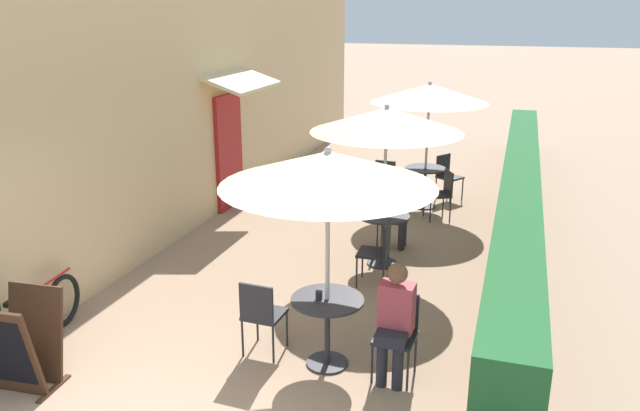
{
  "coord_description": "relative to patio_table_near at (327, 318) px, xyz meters",
  "views": [
    {
      "loc": [
        2.63,
        -3.66,
        3.59
      ],
      "look_at": [
        0.15,
        4.06,
        1.0
      ],
      "focal_mm": 35.0,
      "sensor_mm": 36.0,
      "label": 1
    }
  ],
  "objects": [
    {
      "name": "cafe_facade_wall",
      "position": [
        -3.48,
        5.24,
        1.55
      ],
      "size": [
        0.98,
        14.43,
        4.2
      ],
      "color": "#D6B784",
      "rests_on": "ground_plane"
    },
    {
      "name": "planter_hedge",
      "position": [
        1.81,
        5.27,
        -0.0
      ],
      "size": [
        0.6,
        13.43,
        1.01
      ],
      "color": "gray",
      "rests_on": "ground_plane"
    },
    {
      "name": "patio_table_near",
      "position": [
        0.0,
        0.0,
        0.0
      ],
      "size": [
        0.75,
        0.75,
        0.75
      ],
      "color": "#28282D",
      "rests_on": "ground_plane"
    },
    {
      "name": "patio_umbrella_near",
      "position": [
        -0.0,
        -0.0,
        1.58
      ],
      "size": [
        2.11,
        2.11,
        2.34
      ],
      "color": "#B7B7BC",
      "rests_on": "ground_plane"
    },
    {
      "name": "cafe_chair_near_left",
      "position": [
        -0.72,
        -0.04,
        -0.02
      ],
      "size": [
        0.42,
        0.42,
        0.87
      ],
      "rotation": [
        0.0,
        0.0,
        6.24
      ],
      "color": "#232328",
      "rests_on": "ground_plane"
    },
    {
      "name": "cafe_chair_near_right",
      "position": [
        0.72,
        0.04,
        -0.02
      ],
      "size": [
        0.42,
        0.42,
        0.87
      ],
      "rotation": [
        0.0,
        0.0,
        9.38
      ],
      "color": "#232328",
      "rests_on": "ground_plane"
    },
    {
      "name": "seated_patron_near_right",
      "position": [
        0.71,
        -0.07,
        0.15
      ],
      "size": [
        0.35,
        0.41,
        1.25
      ],
      "rotation": [
        0.0,
        0.0,
        9.38
      ],
      "color": "#23232D",
      "rests_on": "ground_plane"
    },
    {
      "name": "coffee_cup_near",
      "position": [
        -0.08,
        -0.03,
        0.26
      ],
      "size": [
        0.07,
        0.07,
        0.09
      ],
      "color": "#232328",
      "rests_on": "patio_table_near"
    },
    {
      "name": "patio_table_mid",
      "position": [
        -0.03,
        2.81,
        0.0
      ],
      "size": [
        0.75,
        0.75,
        0.75
      ],
      "color": "#28282D",
      "rests_on": "ground_plane"
    },
    {
      "name": "patio_umbrella_mid",
      "position": [
        -0.03,
        2.81,
        1.58
      ],
      "size": [
        2.11,
        2.11,
        2.34
      ],
      "color": "#B7B7BC",
      "rests_on": "ground_plane"
    },
    {
      "name": "cafe_chair_mid_left",
      "position": [
        -0.13,
        3.52,
        -0.02
      ],
      "size": [
        0.41,
        0.41,
        0.87
      ],
      "rotation": [
        0.0,
        0.0,
        4.74
      ],
      "color": "#232328",
      "rests_on": "ground_plane"
    },
    {
      "name": "seated_patron_mid_left",
      "position": [
        -0.01,
        3.52,
        0.15
      ],
      "size": [
        0.41,
        0.35,
        1.25
      ],
      "rotation": [
        0.0,
        0.0,
        4.74
      ],
      "color": "#23232D",
      "rests_on": "ground_plane"
    },
    {
      "name": "cafe_chair_mid_right",
      "position": [
        0.07,
        2.09,
        -0.02
      ],
      "size": [
        0.41,
        0.41,
        0.87
      ],
      "rotation": [
        0.0,
        0.0,
        7.89
      ],
      "color": "#232328",
      "rests_on": "ground_plane"
    },
    {
      "name": "patio_table_far",
      "position": [
        0.13,
        5.72,
        0.0
      ],
      "size": [
        0.75,
        0.75,
        0.75
      ],
      "color": "#28282D",
      "rests_on": "ground_plane"
    },
    {
      "name": "patio_umbrella_far",
      "position": [
        0.13,
        5.72,
        1.58
      ],
      "size": [
        2.11,
        2.11,
        2.34
      ],
      "color": "#B7B7BC",
      "rests_on": "ground_plane"
    },
    {
      "name": "cafe_chair_far_left",
      "position": [
        -0.59,
        5.69,
        -0.02
      ],
      "size": [
        0.42,
        0.42,
        0.87
      ],
      "rotation": [
        0.0,
        0.0,
        6.23
      ],
      "color": "#232328",
      "rests_on": "ground_plane"
    },
    {
      "name": "cafe_chair_far_right",
      "position": [
        0.52,
        5.12,
        -0.02
      ],
      "size": [
        0.54,
        0.54,
        0.87
      ],
      "rotation": [
        0.0,
        0.0,
        8.32
      ],
      "color": "#232328",
      "rests_on": "ground_plane"
    },
    {
      "name": "cafe_chair_far_back",
      "position": [
        0.46,
        6.36,
        -0.02
      ],
      "size": [
        0.55,
        0.55,
        0.87
      ],
      "rotation": [
        0.0,
        0.0,
        10.42
      ],
      "color": "#232328",
      "rests_on": "ground_plane"
    },
    {
      "name": "bicycle_leaning",
      "position": [
        -3.14,
        -0.64,
        -0.21
      ],
      "size": [
        0.24,
        1.64,
        0.71
      ],
      "rotation": [
        0.0,
        0.0,
        0.11
      ],
      "color": "black",
      "rests_on": "ground_plane"
    },
    {
      "name": "menu_board",
      "position": [
        -2.7,
        -1.29,
        -0.06
      ],
      "size": [
        0.65,
        0.67,
        0.98
      ],
      "rotation": [
        0.0,
        0.0,
        0.07
      ],
      "color": "#422819",
      "rests_on": "ground_plane"
    }
  ]
}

